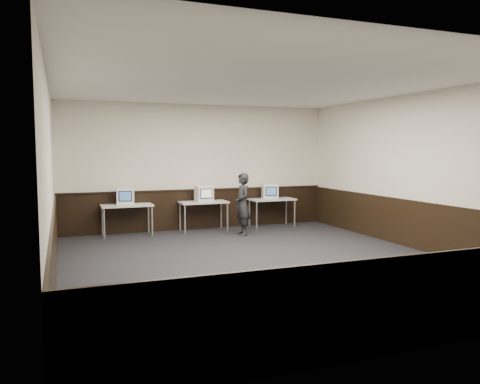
{
  "coord_description": "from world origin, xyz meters",
  "views": [
    {
      "loc": [
        -3.34,
        -7.66,
        2.04
      ],
      "look_at": [
        0.22,
        1.6,
        1.15
      ],
      "focal_mm": 35.0,
      "sensor_mm": 36.0,
      "label": 1
    }
  ],
  "objects_px": {
    "desk_left": "(127,208)",
    "person": "(242,204)",
    "emac_left": "(125,196)",
    "emac_right": "(270,191)",
    "desk_center": "(204,204)",
    "desk_right": "(272,201)",
    "emac_center": "(204,194)"
  },
  "relations": [
    {
      "from": "desk_left",
      "to": "person",
      "type": "xyz_separation_m",
      "value": [
        2.6,
        -0.9,
        0.07
      ]
    },
    {
      "from": "emac_left",
      "to": "person",
      "type": "distance_m",
      "value": 2.79
    },
    {
      "from": "emac_right",
      "to": "person",
      "type": "relative_size",
      "value": 0.34
    },
    {
      "from": "desk_center",
      "to": "person",
      "type": "distance_m",
      "value": 1.14
    },
    {
      "from": "desk_right",
      "to": "emac_left",
      "type": "relative_size",
      "value": 2.53
    },
    {
      "from": "desk_center",
      "to": "emac_center",
      "type": "distance_m",
      "value": 0.28
    },
    {
      "from": "desk_left",
      "to": "desk_center",
      "type": "bearing_deg",
      "value": 0.0
    },
    {
      "from": "desk_left",
      "to": "desk_right",
      "type": "bearing_deg",
      "value": 0.0
    },
    {
      "from": "desk_right",
      "to": "person",
      "type": "xyz_separation_m",
      "value": [
        -1.2,
        -0.9,
        0.07
      ]
    },
    {
      "from": "desk_center",
      "to": "emac_right",
      "type": "distance_m",
      "value": 1.84
    },
    {
      "from": "desk_right",
      "to": "emac_center",
      "type": "bearing_deg",
      "value": -178.44
    },
    {
      "from": "emac_left",
      "to": "emac_center",
      "type": "height_order",
      "value": "emac_center"
    },
    {
      "from": "desk_left",
      "to": "person",
      "type": "height_order",
      "value": "person"
    },
    {
      "from": "emac_left",
      "to": "emac_center",
      "type": "relative_size",
      "value": 1.07
    },
    {
      "from": "person",
      "to": "emac_center",
      "type": "bearing_deg",
      "value": -137.83
    },
    {
      "from": "desk_left",
      "to": "emac_right",
      "type": "height_order",
      "value": "emac_right"
    },
    {
      "from": "desk_center",
      "to": "emac_left",
      "type": "height_order",
      "value": "emac_left"
    },
    {
      "from": "desk_right",
      "to": "person",
      "type": "height_order",
      "value": "person"
    },
    {
      "from": "desk_right",
      "to": "desk_center",
      "type": "bearing_deg",
      "value": 180.0
    },
    {
      "from": "desk_left",
      "to": "desk_center",
      "type": "height_order",
      "value": "same"
    },
    {
      "from": "emac_right",
      "to": "desk_left",
      "type": "bearing_deg",
      "value": -165.23
    },
    {
      "from": "emac_center",
      "to": "desk_right",
      "type": "bearing_deg",
      "value": 1.93
    },
    {
      "from": "desk_right",
      "to": "emac_right",
      "type": "relative_size",
      "value": 2.36
    },
    {
      "from": "emac_center",
      "to": "person",
      "type": "relative_size",
      "value": 0.3
    },
    {
      "from": "desk_left",
      "to": "emac_right",
      "type": "bearing_deg",
      "value": -0.51
    },
    {
      "from": "desk_left",
      "to": "emac_right",
      "type": "relative_size",
      "value": 2.36
    },
    {
      "from": "emac_center",
      "to": "person",
      "type": "distance_m",
      "value": 1.13
    },
    {
      "from": "desk_center",
      "to": "emac_left",
      "type": "xyz_separation_m",
      "value": [
        -1.93,
        -0.0,
        0.27
      ]
    },
    {
      "from": "desk_right",
      "to": "emac_left",
      "type": "distance_m",
      "value": 3.84
    },
    {
      "from": "desk_right",
      "to": "emac_right",
      "type": "height_order",
      "value": "emac_right"
    },
    {
      "from": "desk_center",
      "to": "person",
      "type": "xyz_separation_m",
      "value": [
        0.7,
        -0.9,
        0.07
      ]
    },
    {
      "from": "desk_left",
      "to": "person",
      "type": "distance_m",
      "value": 2.75
    }
  ]
}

